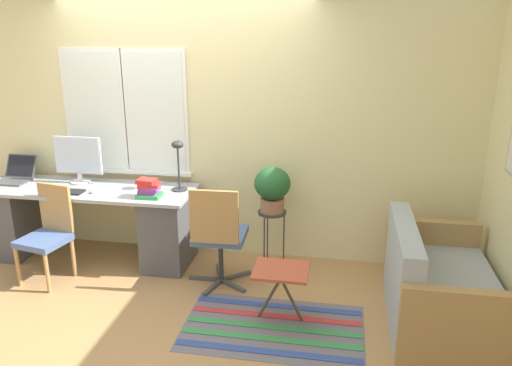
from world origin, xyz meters
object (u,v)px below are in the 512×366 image
object	(u,v)px
desk_lamp	(178,156)
couch_loveseat	(437,291)
desk_chair_wooden	(48,232)
plant_stand	(272,217)
keyboard	(64,191)
folding_stool	(281,274)
laptop	(15,176)
mouse	(91,192)
book_stack	(149,189)
office_chair_swivel	(218,234)
potted_plant	(272,187)
monitor	(78,159)

from	to	relation	value
desk_lamp	couch_loveseat	distance (m)	2.56
desk_chair_wooden	plant_stand	bearing A→B (deg)	27.07
keyboard	folding_stool	xyz separation A→B (m)	(2.17, -0.62, -0.35)
laptop	mouse	distance (m)	0.99
couch_loveseat	folding_stool	bearing A→B (deg)	98.38
book_stack	office_chair_swivel	size ratio (longest dim) A/B	0.23
keyboard	office_chair_swivel	bearing A→B (deg)	-6.56
mouse	office_chair_swivel	size ratio (longest dim) A/B	0.06
keyboard	plant_stand	size ratio (longest dim) A/B	0.67
potted_plant	laptop	bearing A→B (deg)	-179.86
mouse	desk_chair_wooden	distance (m)	0.53
monitor	keyboard	size ratio (longest dim) A/B	1.26
laptop	folding_stool	size ratio (longest dim) A/B	0.80
desk_lamp	folding_stool	size ratio (longest dim) A/B	1.08
laptop	plant_stand	size ratio (longest dim) A/B	0.62
mouse	monitor	bearing A→B (deg)	132.61
laptop	couch_loveseat	xyz separation A→B (m)	(4.07, -0.70, -0.52)
keyboard	plant_stand	world-z (taller)	keyboard
potted_plant	folding_stool	xyz separation A→B (m)	(0.20, -0.89, -0.42)
monitor	folding_stool	size ratio (longest dim) A/B	1.09
mouse	office_chair_swivel	world-z (taller)	office_chair_swivel
mouse	office_chair_swivel	xyz separation A→B (m)	(1.28, -0.19, -0.25)
desk_chair_wooden	folding_stool	distance (m)	2.22
laptop	potted_plant	bearing A→B (deg)	0.14
couch_loveseat	desk_lamp	bearing A→B (deg)	73.13
monitor	keyboard	distance (m)	0.39
mouse	potted_plant	xyz separation A→B (m)	(1.69, 0.25, 0.07)
mouse	desk_chair_wooden	size ratio (longest dim) A/B	0.06
mouse	book_stack	world-z (taller)	book_stack
potted_plant	folding_stool	distance (m)	1.00
office_chair_swivel	couch_loveseat	distance (m)	1.86
keyboard	desk_lamp	world-z (taller)	desk_lamp
book_stack	couch_loveseat	world-z (taller)	book_stack
potted_plant	mouse	bearing A→B (deg)	-171.67
book_stack	mouse	bearing A→B (deg)	178.67
folding_stool	plant_stand	bearing A→B (deg)	102.67
desk_lamp	desk_chair_wooden	size ratio (longest dim) A/B	0.55
plant_stand	keyboard	bearing A→B (deg)	-172.42
mouse	desk_lamp	distance (m)	0.89
monitor	desk_chair_wooden	distance (m)	0.82
laptop	desk_chair_wooden	bearing A→B (deg)	-40.14
desk_chair_wooden	couch_loveseat	bearing A→B (deg)	8.84
laptop	couch_loveseat	bearing A→B (deg)	-9.78
mouse	folding_stool	size ratio (longest dim) A/B	0.12
laptop	desk_lamp	xyz separation A→B (m)	(1.75, 0.00, 0.29)
book_stack	potted_plant	world-z (taller)	potted_plant
desk_lamp	plant_stand	xyz separation A→B (m)	(0.91, 0.00, -0.57)
mouse	plant_stand	size ratio (longest dim) A/B	0.10
book_stack	desk_chair_wooden	world-z (taller)	book_stack
laptop	mouse	bearing A→B (deg)	-14.12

